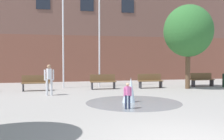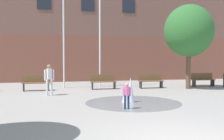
{
  "view_description": "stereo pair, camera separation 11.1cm",
  "coord_description": "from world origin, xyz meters",
  "px_view_note": "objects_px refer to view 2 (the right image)",
  "views": [
    {
      "loc": [
        -2.93,
        -5.22,
        1.88
      ],
      "look_at": [
        0.15,
        8.02,
        1.3
      ],
      "focal_mm": 42.0,
      "sensor_mm": 36.0,
      "label": 1
    },
    {
      "loc": [
        -2.82,
        -5.24,
        1.88
      ],
      "look_at": [
        0.15,
        8.02,
        1.3
      ],
      "focal_mm": 42.0,
      "sensor_mm": 36.0,
      "label": 2
    }
  ],
  "objects_px": {
    "park_bench_under_left_flagpole": "(103,81)",
    "flagpole_right": "(100,30)",
    "park_bench_center": "(151,81)",
    "flagpole_left": "(64,29)",
    "child_with_pink_shirt": "(127,94)",
    "park_bench_left_of_flagpoles": "(36,83)",
    "adult_in_red": "(49,77)",
    "street_tree_near_building": "(189,31)",
    "park_bench_under_right_flagpole": "(203,79)"
  },
  "relations": [
    {
      "from": "park_bench_under_left_flagpole",
      "to": "park_bench_center",
      "type": "relative_size",
      "value": 1.0
    },
    {
      "from": "park_bench_under_left_flagpole",
      "to": "flagpole_right",
      "type": "height_order",
      "value": "flagpole_right"
    },
    {
      "from": "park_bench_under_left_flagpole",
      "to": "flagpole_left",
      "type": "height_order",
      "value": "flagpole_left"
    },
    {
      "from": "park_bench_under_left_flagpole",
      "to": "flagpole_right",
      "type": "relative_size",
      "value": 0.23
    },
    {
      "from": "park_bench_left_of_flagpoles",
      "to": "park_bench_under_right_flagpole",
      "type": "xyz_separation_m",
      "value": [
        10.93,
        0.01,
        0.0
      ]
    },
    {
      "from": "park_bench_left_of_flagpoles",
      "to": "park_bench_under_left_flagpole",
      "type": "xyz_separation_m",
      "value": [
        4.02,
        -0.06,
        0.0
      ]
    },
    {
      "from": "adult_in_red",
      "to": "flagpole_left",
      "type": "bearing_deg",
      "value": -27.53
    },
    {
      "from": "park_bench_under_right_flagpole",
      "to": "flagpole_left",
      "type": "distance_m",
      "value": 9.89
    },
    {
      "from": "park_bench_left_of_flagpoles",
      "to": "park_bench_under_left_flagpole",
      "type": "relative_size",
      "value": 1.0
    },
    {
      "from": "flagpole_left",
      "to": "park_bench_center",
      "type": "bearing_deg",
      "value": -13.93
    },
    {
      "from": "street_tree_near_building",
      "to": "flagpole_right",
      "type": "bearing_deg",
      "value": 157.11
    },
    {
      "from": "child_with_pink_shirt",
      "to": "flagpole_left",
      "type": "height_order",
      "value": "flagpole_left"
    },
    {
      "from": "park_bench_under_right_flagpole",
      "to": "adult_in_red",
      "type": "xyz_separation_m",
      "value": [
        -10.15,
        -2.24,
        0.45
      ]
    },
    {
      "from": "park_bench_under_left_flagpole",
      "to": "child_with_pink_shirt",
      "type": "height_order",
      "value": "child_with_pink_shirt"
    },
    {
      "from": "flagpole_left",
      "to": "park_bench_left_of_flagpoles",
      "type": "bearing_deg",
      "value": -145.3
    },
    {
      "from": "adult_in_red",
      "to": "park_bench_under_left_flagpole",
      "type": "bearing_deg",
      "value": -68.68
    },
    {
      "from": "park_bench_center",
      "to": "flagpole_left",
      "type": "xyz_separation_m",
      "value": [
        -5.4,
        1.34,
        3.32
      ]
    },
    {
      "from": "street_tree_near_building",
      "to": "child_with_pink_shirt",
      "type": "bearing_deg",
      "value": -135.02
    },
    {
      "from": "park_bench_center",
      "to": "park_bench_under_right_flagpole",
      "type": "distance_m",
      "value": 3.84
    },
    {
      "from": "park_bench_left_of_flagpoles",
      "to": "child_with_pink_shirt",
      "type": "bearing_deg",
      "value": -61.07
    },
    {
      "from": "park_bench_under_right_flagpole",
      "to": "park_bench_under_left_flagpole",
      "type": "bearing_deg",
      "value": -179.48
    },
    {
      "from": "flagpole_left",
      "to": "street_tree_near_building",
      "type": "relative_size",
      "value": 1.36
    },
    {
      "from": "child_with_pink_shirt",
      "to": "street_tree_near_building",
      "type": "distance_m",
      "value": 8.48
    },
    {
      "from": "park_bench_center",
      "to": "adult_in_red",
      "type": "distance_m",
      "value": 6.65
    },
    {
      "from": "child_with_pink_shirt",
      "to": "flagpole_right",
      "type": "xyz_separation_m",
      "value": [
        0.39,
        7.8,
        3.2
      ]
    },
    {
      "from": "adult_in_red",
      "to": "park_bench_under_right_flagpole",
      "type": "bearing_deg",
      "value": -90.15
    },
    {
      "from": "park_bench_left_of_flagpoles",
      "to": "flagpole_right",
      "type": "distance_m",
      "value": 5.35
    },
    {
      "from": "park_bench_left_of_flagpoles",
      "to": "adult_in_red",
      "type": "xyz_separation_m",
      "value": [
        0.78,
        -2.23,
        0.45
      ]
    },
    {
      "from": "park_bench_center",
      "to": "park_bench_left_of_flagpoles",
      "type": "bearing_deg",
      "value": 178.62
    },
    {
      "from": "park_bench_left_of_flagpoles",
      "to": "street_tree_near_building",
      "type": "height_order",
      "value": "street_tree_near_building"
    },
    {
      "from": "park_bench_under_left_flagpole",
      "to": "child_with_pink_shirt",
      "type": "relative_size",
      "value": 1.62
    },
    {
      "from": "park_bench_under_left_flagpole",
      "to": "adult_in_red",
      "type": "relative_size",
      "value": 1.01
    },
    {
      "from": "park_bench_under_right_flagpole",
      "to": "child_with_pink_shirt",
      "type": "height_order",
      "value": "child_with_pink_shirt"
    },
    {
      "from": "adult_in_red",
      "to": "flagpole_right",
      "type": "relative_size",
      "value": 0.22
    },
    {
      "from": "park_bench_under_right_flagpole",
      "to": "street_tree_near_building",
      "type": "relative_size",
      "value": 0.3
    },
    {
      "from": "park_bench_center",
      "to": "adult_in_red",
      "type": "relative_size",
      "value": 1.01
    },
    {
      "from": "park_bench_under_left_flagpole",
      "to": "child_with_pink_shirt",
      "type": "xyz_separation_m",
      "value": [
        -0.35,
        -6.57,
        0.1
      ]
    },
    {
      "from": "park_bench_under_right_flagpole",
      "to": "adult_in_red",
      "type": "relative_size",
      "value": 1.01
    },
    {
      "from": "flagpole_left",
      "to": "flagpole_right",
      "type": "xyz_separation_m",
      "value": [
        2.36,
        0.0,
        -0.02
      ]
    },
    {
      "from": "park_bench_left_of_flagpoles",
      "to": "adult_in_red",
      "type": "bearing_deg",
      "value": -70.71
    },
    {
      "from": "street_tree_near_building",
      "to": "park_bench_left_of_flagpoles",
      "type": "bearing_deg",
      "value": 173.65
    },
    {
      "from": "park_bench_left_of_flagpoles",
      "to": "flagpole_left",
      "type": "xyz_separation_m",
      "value": [
        1.69,
        1.17,
        3.32
      ]
    },
    {
      "from": "flagpole_right",
      "to": "street_tree_near_building",
      "type": "bearing_deg",
      "value": -22.89
    },
    {
      "from": "street_tree_near_building",
      "to": "park_bench_under_right_flagpole",
      "type": "bearing_deg",
      "value": 31.96
    },
    {
      "from": "flagpole_right",
      "to": "adult_in_red",
      "type": "bearing_deg",
      "value": -133.88
    },
    {
      "from": "child_with_pink_shirt",
      "to": "adult_in_red",
      "type": "bearing_deg",
      "value": 24.85
    },
    {
      "from": "street_tree_near_building",
      "to": "adult_in_red",
      "type": "bearing_deg",
      "value": -171.95
    },
    {
      "from": "adult_in_red",
      "to": "park_bench_center",
      "type": "bearing_deg",
      "value": -84.5
    },
    {
      "from": "adult_in_red",
      "to": "flagpole_right",
      "type": "xyz_separation_m",
      "value": [
        3.27,
        3.4,
        2.84
      ]
    },
    {
      "from": "flagpole_right",
      "to": "street_tree_near_building",
      "type": "distance_m",
      "value": 5.66
    }
  ]
}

